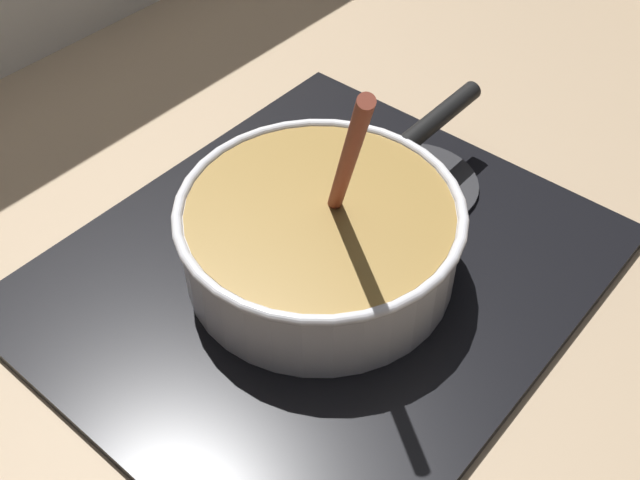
# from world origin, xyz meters

# --- Properties ---
(ground) EXTENTS (2.40, 1.60, 0.04)m
(ground) POSITION_xyz_m (0.00, 0.00, -0.02)
(ground) COLOR #9E8466
(hob_plate) EXTENTS (0.56, 0.48, 0.01)m
(hob_plate) POSITION_xyz_m (0.07, 0.20, 0.01)
(hob_plate) COLOR black
(hob_plate) RESTS_ON ground
(burner_ring) EXTENTS (0.21, 0.21, 0.01)m
(burner_ring) POSITION_xyz_m (0.07, 0.20, 0.02)
(burner_ring) COLOR #592D0C
(burner_ring) RESTS_ON hob_plate
(spare_burner) EXTENTS (0.15, 0.15, 0.01)m
(spare_burner) POSITION_xyz_m (0.24, 0.20, 0.01)
(spare_burner) COLOR #262628
(spare_burner) RESTS_ON hob_plate
(cooking_pan) EXTENTS (0.42, 0.29, 0.29)m
(cooking_pan) POSITION_xyz_m (0.07, 0.20, 0.06)
(cooking_pan) COLOR silver
(cooking_pan) RESTS_ON hob_plate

